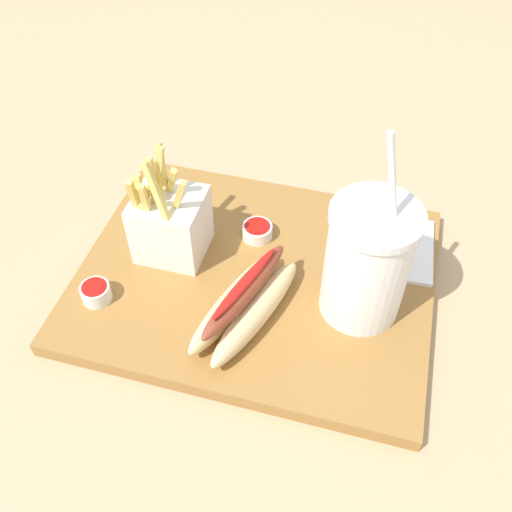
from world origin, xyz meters
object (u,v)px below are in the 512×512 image
(soda_cup, at_px, (367,262))
(hot_dog_1, at_px, (245,303))
(fries_basket, at_px, (170,223))
(ketchup_cup_1, at_px, (96,292))
(ketchup_cup_2, at_px, (257,231))
(napkin_stack, at_px, (385,245))

(soda_cup, height_order, hot_dog_1, soda_cup)
(fries_basket, distance_m, ketchup_cup_1, 0.12)
(soda_cup, relative_size, ketchup_cup_2, 6.28)
(fries_basket, height_order, napkin_stack, fries_basket)
(ketchup_cup_2, relative_size, napkin_stack, 0.32)
(ketchup_cup_1, relative_size, napkin_stack, 0.29)
(ketchup_cup_2, xyz_separation_m, napkin_stack, (0.16, 0.02, -0.01))
(fries_basket, bearing_deg, ketchup_cup_2, 26.97)
(soda_cup, relative_size, fries_basket, 1.60)
(ketchup_cup_1, bearing_deg, napkin_stack, 28.53)
(soda_cup, bearing_deg, ketchup_cup_2, 151.66)
(fries_basket, xyz_separation_m, ketchup_cup_1, (-0.06, -0.10, -0.03))
(hot_dog_1, bearing_deg, napkin_stack, 46.88)
(soda_cup, xyz_separation_m, napkin_stack, (0.02, 0.10, -0.07))
(napkin_stack, bearing_deg, soda_cup, -101.02)
(hot_dog_1, bearing_deg, soda_cup, 22.29)
(fries_basket, relative_size, hot_dog_1, 0.85)
(soda_cup, bearing_deg, fries_basket, 173.38)
(soda_cup, distance_m, hot_dog_1, 0.14)
(napkin_stack, bearing_deg, ketchup_cup_1, -151.47)
(soda_cup, distance_m, ketchup_cup_1, 0.31)
(hot_dog_1, height_order, napkin_stack, hot_dog_1)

